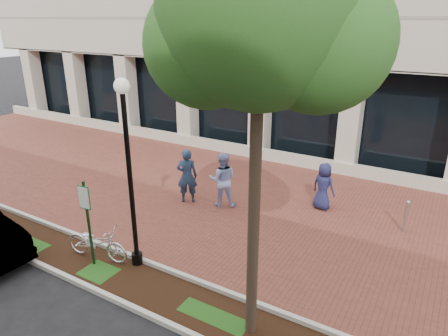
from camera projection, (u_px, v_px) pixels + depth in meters
The scene contains 13 objects.
ground at pixel (248, 204), 13.69m from camera, with size 120.00×120.00×0.00m, color black.
brick_plaza at pixel (248, 204), 13.69m from camera, with size 40.00×9.00×0.01m, color brown.
planting_strip at pixel (146, 287), 9.46m from camera, with size 40.00×1.50×0.01m, color black.
curb_plaza_side at pixel (166, 269), 10.05m from camera, with size 40.00×0.12×0.12m, color beige.
curb_street_side at pixel (124, 304), 8.84m from camera, with size 40.00×0.12×0.12m, color beige.
parking_sign at pixel (87, 213), 9.82m from camera, with size 0.34×0.07×2.34m.
lamppost at pixel (129, 167), 9.46m from camera, with size 0.36×0.36×4.77m.
street_tree at pixel (263, 22), 6.08m from camera, with size 3.82×3.19×7.74m.
locked_bicycle at pixel (97, 242), 10.46m from camera, with size 0.64×1.83×0.96m, color silver.
pedestrian_left at pixel (187, 176), 13.57m from camera, with size 0.70×0.46×1.92m, color #1B2B45.
pedestrian_mid at pixel (222, 180), 13.30m from camera, with size 0.92×0.72×1.89m, color #97A7E1.
pedestrian_right at pixel (323, 186), 13.13m from camera, with size 0.78×0.51×1.60m, color #1E224C.
bollard at pixel (406, 216), 11.76m from camera, with size 0.12×0.12×1.03m.
Camera 1 is at (5.59, -11.07, 6.00)m, focal length 32.00 mm.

